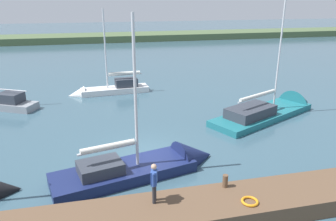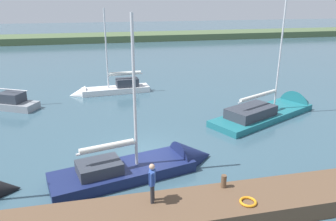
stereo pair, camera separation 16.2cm
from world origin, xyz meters
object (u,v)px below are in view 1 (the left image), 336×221
at_px(sailboat_outer_mooring, 108,91).
at_px(person_on_dock, 154,181).
at_px(mooring_post_near, 225,181).
at_px(sailboat_inner_slip, 277,111).
at_px(sailboat_far_left, 152,167).
at_px(life_ring_buoy, 250,201).

height_order(sailboat_outer_mooring, person_on_dock, sailboat_outer_mooring).
height_order(mooring_post_near, sailboat_outer_mooring, sailboat_outer_mooring).
bearing_deg(sailboat_outer_mooring, sailboat_inner_slip, 142.03).
relative_size(sailboat_outer_mooring, person_on_dock, 4.99).
height_order(sailboat_inner_slip, sailboat_far_left, sailboat_inner_slip).
relative_size(sailboat_far_left, person_on_dock, 5.31).
height_order(life_ring_buoy, sailboat_outer_mooring, sailboat_outer_mooring).
bearing_deg(sailboat_far_left, person_on_dock, -112.45).
height_order(sailboat_inner_slip, person_on_dock, sailboat_inner_slip).
bearing_deg(sailboat_inner_slip, life_ring_buoy, -150.89).
relative_size(life_ring_buoy, sailboat_inner_slip, 0.05).
relative_size(life_ring_buoy, sailboat_outer_mooring, 0.08).
relative_size(sailboat_inner_slip, person_on_dock, 8.31).
distance_m(mooring_post_near, sailboat_inner_slip, 12.59).
xyz_separation_m(life_ring_buoy, sailboat_outer_mooring, (4.34, -18.74, -0.59)).
bearing_deg(person_on_dock, mooring_post_near, -157.41).
height_order(mooring_post_near, sailboat_inner_slip, sailboat_inner_slip).
bearing_deg(sailboat_far_left, life_ring_buoy, -70.38).
height_order(sailboat_outer_mooring, sailboat_far_left, sailboat_far_left).
relative_size(mooring_post_near, sailboat_outer_mooring, 0.07).
bearing_deg(sailboat_outer_mooring, life_ring_buoy, 98.58).
relative_size(sailboat_outer_mooring, sailboat_far_left, 0.94).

